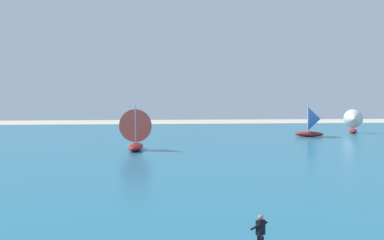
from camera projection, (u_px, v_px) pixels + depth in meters
The scene contains 4 objects.
ocean at pixel (161, 153), 49.15m from camera, with size 160.00×90.00×0.10m, color #236B89.
sailboat_leading at pixel (137, 129), 51.10m from camera, with size 3.98×4.63×5.30m.
sailboat_outermost at pixel (313, 121), 66.25m from camera, with size 4.47×3.94×5.02m.
sailboat_far_right at pixel (353, 121), 72.45m from camera, with size 3.46×3.90×4.38m.
Camera 1 is at (-0.39, 0.06, 6.64)m, focal length 41.53 mm.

